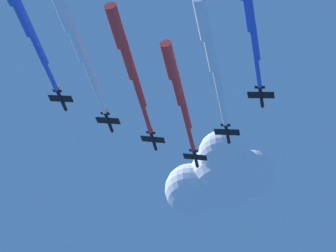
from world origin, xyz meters
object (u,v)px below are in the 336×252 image
at_px(jet_lead, 178,88).
at_px(jet_port_mid, 77,42).
at_px(jet_starboard_mid, 249,12).
at_px(jet_port_inner, 128,59).
at_px(jet_starboard_inner, 210,52).
at_px(jet_port_outer, 23,17).

bearing_deg(jet_lead, jet_port_mid, -146.26).
height_order(jet_port_mid, jet_starboard_mid, jet_starboard_mid).
height_order(jet_lead, jet_port_mid, jet_port_mid).
relative_size(jet_lead, jet_port_inner, 0.93).
bearing_deg(jet_lead, jet_starboard_mid, -50.09).
distance_m(jet_starboard_inner, jet_port_outer, 53.41).
xyz_separation_m(jet_starboard_mid, jet_port_outer, (-62.53, -2.17, 0.11)).
bearing_deg(jet_port_inner, jet_port_outer, -150.98).
bearing_deg(jet_port_mid, jet_lead, 33.74).
height_order(jet_port_inner, jet_port_outer, jet_port_outer).
relative_size(jet_starboard_inner, jet_port_mid, 1.04).
relative_size(jet_lead, jet_port_outer, 1.02).
xyz_separation_m(jet_lead, jet_starboard_mid, (20.92, -25.01, 1.83)).
distance_m(jet_starboard_inner, jet_starboard_mid, 15.56).
relative_size(jet_port_inner, jet_port_outer, 1.09).
xyz_separation_m(jet_port_inner, jet_port_outer, (-27.61, -15.31, 1.64)).
bearing_deg(jet_port_outer, jet_starboard_mid, 1.99).
distance_m(jet_lead, jet_starboard_inner, 17.52).
bearing_deg(jet_lead, jet_port_inner, -139.71).
xyz_separation_m(jet_lead, jet_port_mid, (-27.88, -18.62, 0.62)).
relative_size(jet_lead, jet_starboard_mid, 1.01).
bearing_deg(jet_port_inner, jet_port_mid, -154.06).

